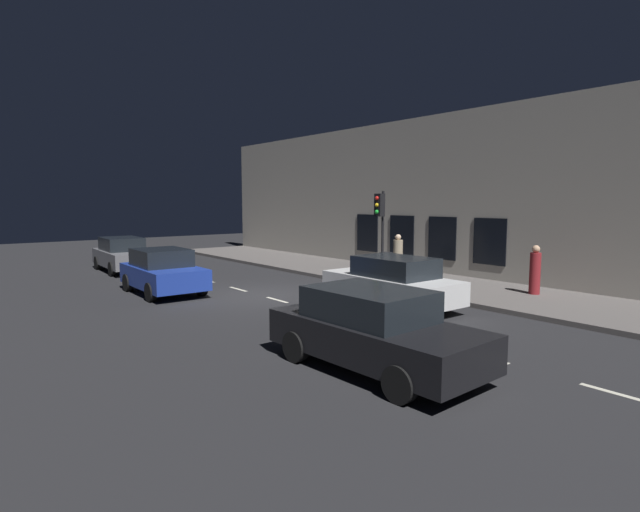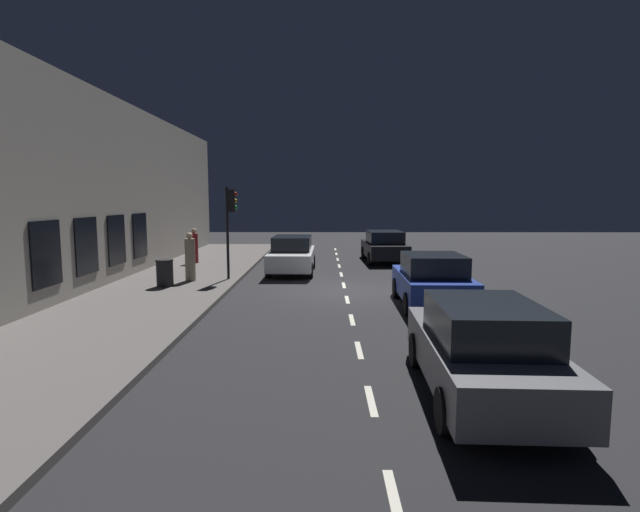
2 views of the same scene
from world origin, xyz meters
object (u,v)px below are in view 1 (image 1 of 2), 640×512
object	(u,v)px
parked_car_1	(392,282)
parked_car_3	(163,271)
traffic_light	(380,216)
parked_car_0	(374,329)
pedestrian_1	(398,258)
parked_car_2	(123,254)
trash_bin	(386,263)
pedestrian_0	(535,271)

from	to	relation	value
parked_car_1	parked_car_3	world-z (taller)	same
traffic_light	parked_car_0	xyz separation A→B (m)	(-6.62, -6.35, -1.95)
parked_car_0	pedestrian_1	size ratio (longest dim) A/B	2.49
parked_car_2	parked_car_3	size ratio (longest dim) A/B	1.12
trash_bin	traffic_light	bearing A→B (deg)	-141.97
traffic_light	parked_car_2	world-z (taller)	traffic_light
parked_car_3	trash_bin	size ratio (longest dim) A/B	4.19
parked_car_2	parked_car_3	bearing A→B (deg)	86.57
parked_car_3	pedestrian_0	distance (m)	12.85
parked_car_0	pedestrian_0	xyz separation A→B (m)	(9.29, 1.69, 0.13)
parked_car_1	parked_car_3	distance (m)	8.14
parked_car_1	pedestrian_0	world-z (taller)	pedestrian_0
trash_bin	parked_car_2	bearing A→B (deg)	131.55
parked_car_3	trash_bin	bearing A→B (deg)	165.32
parked_car_0	parked_car_3	world-z (taller)	same
parked_car_1	parked_car_2	xyz separation A→B (m)	(-3.93, 13.40, -0.00)
parked_car_2	trash_bin	bearing A→B (deg)	133.93
parked_car_0	pedestrian_1	world-z (taller)	pedestrian_1
parked_car_1	trash_bin	distance (m)	5.96
traffic_light	parked_car_1	world-z (taller)	traffic_light
traffic_light	parked_car_2	size ratio (longest dim) A/B	0.79
parked_car_2	pedestrian_0	xyz separation A→B (m)	(8.74, -15.43, 0.13)
pedestrian_0	parked_car_2	bearing A→B (deg)	145.01
traffic_light	parked_car_2	bearing A→B (deg)	119.42
parked_car_0	parked_car_2	xyz separation A→B (m)	(0.55, 17.11, -0.00)
traffic_light	trash_bin	distance (m)	3.35
parked_car_0	parked_car_3	size ratio (longest dim) A/B	1.14
parked_car_0	parked_car_1	size ratio (longest dim) A/B	0.99
parked_car_3	pedestrian_0	bearing A→B (deg)	138.21
traffic_light	pedestrian_1	size ratio (longest dim) A/B	1.94
parked_car_1	pedestrian_0	xyz separation A→B (m)	(4.81, -2.03, 0.13)
pedestrian_1	traffic_light	bearing A→B (deg)	-174.68
traffic_light	parked_car_3	size ratio (longest dim) A/B	0.89
traffic_light	parked_car_0	world-z (taller)	traffic_light
pedestrian_0	pedestrian_1	bearing A→B (deg)	128.70
pedestrian_1	trash_bin	size ratio (longest dim) A/B	1.92
parked_car_3	pedestrian_1	size ratio (longest dim) A/B	2.18
parked_car_2	pedestrian_1	xyz separation A→B (m)	(7.54, -10.33, 0.19)
trash_bin	pedestrian_0	bearing A→B (deg)	-84.36
parked_car_1	trash_bin	bearing A→B (deg)	46.08
pedestrian_1	parked_car_0	bearing A→B (deg)	-151.13
parked_car_0	traffic_light	bearing A→B (deg)	-138.01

